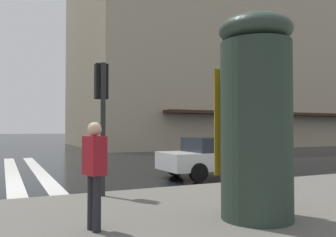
% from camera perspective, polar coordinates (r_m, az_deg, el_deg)
% --- Properties ---
extents(ground_plane, '(220.00, 220.00, 0.00)m').
position_cam_1_polar(ground_plane, '(11.83, -24.78, -9.87)').
color(ground_plane, black).
extents(haussmann_block_corner, '(18.41, 29.64, 21.66)m').
position_cam_1_polar(haussmann_block_corner, '(40.13, 7.79, 11.18)').
color(haussmann_block_corner, tan).
rests_on(haussmann_block_corner, ground_plane).
extents(billboard_column, '(1.30, 1.30, 3.59)m').
position_cam_1_polar(billboard_column, '(6.39, 14.01, 0.76)').
color(billboard_column, '#28382D').
rests_on(billboard_column, sidewalk_pavement).
extents(traffic_signal_post, '(0.44, 0.30, 3.14)m').
position_cam_1_polar(traffic_signal_post, '(8.60, -10.64, 2.99)').
color(traffic_signal_post, '#232326').
rests_on(traffic_signal_post, sidewalk_pavement).
extents(car_white, '(1.85, 4.10, 1.41)m').
position_cam_1_polar(car_white, '(12.84, 8.10, -5.94)').
color(car_white, silver).
rests_on(car_white, ground_plane).
extents(pedestrian_approaching_kerb, '(0.44, 0.32, 1.68)m').
position_cam_1_polar(pedestrian_approaching_kerb, '(5.65, -11.79, -7.61)').
color(pedestrian_approaching_kerb, maroon).
rests_on(pedestrian_approaching_kerb, sidewalk_pavement).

